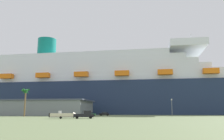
# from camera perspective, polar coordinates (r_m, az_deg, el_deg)

# --- Properties ---
(ground_plane) EXTENTS (600.00, 600.00, 0.00)m
(ground_plane) POSITION_cam_1_polar(r_m,az_deg,el_deg) (121.57, -0.76, -10.89)
(ground_plane) COLOR #66754C
(cruise_ship) EXTENTS (244.76, 59.69, 55.77)m
(cruise_ship) POSITION_cam_1_polar(r_m,az_deg,el_deg) (153.23, -5.64, -4.60)
(cruise_ship) COLOR #1E2D4C
(cruise_ship) RESTS_ON ground_plane
(terminal_building) EXTENTS (53.06, 30.07, 7.21)m
(terminal_building) POSITION_cam_1_polar(r_m,az_deg,el_deg) (119.87, -17.72, -8.70)
(terminal_building) COLOR slate
(terminal_building) RESTS_ON ground_plane
(pickup_truck) EXTENTS (5.89, 3.14, 2.20)m
(pickup_truck) POSITION_cam_1_polar(r_m,az_deg,el_deg) (67.31, -6.69, -10.73)
(pickup_truck) COLOR black
(pickup_truck) RESTS_ON ground_plane
(small_boat_on_trailer) EXTENTS (8.84, 3.30, 2.15)m
(small_boat_on_trailer) POSITION_cam_1_polar(r_m,az_deg,el_deg) (67.35, -11.39, -10.67)
(small_boat_on_trailer) COLOR #595960
(small_boat_on_trailer) RESTS_ON ground_plane
(palm_tree) EXTENTS (3.44, 3.25, 10.78)m
(palm_tree) POSITION_cam_1_polar(r_m,az_deg,el_deg) (98.48, -20.22, -5.61)
(palm_tree) COLOR brown
(palm_tree) RESTS_ON ground_plane
(street_lamp) EXTENTS (0.56, 0.56, 6.86)m
(street_lamp) POSITION_cam_1_polar(r_m,az_deg,el_deg) (97.93, 14.28, -8.15)
(street_lamp) COLOR slate
(street_lamp) RESTS_ON ground_plane
(parked_car_silver_sedan) EXTENTS (4.49, 2.01, 1.58)m
(parked_car_silver_sedan) POSITION_cam_1_polar(r_m,az_deg,el_deg) (120.58, -21.53, -9.82)
(parked_car_silver_sedan) COLOR silver
(parked_car_silver_sedan) RESTS_ON ground_plane
(parked_car_black_coupe) EXTENTS (4.61, 2.32, 1.58)m
(parked_car_black_coupe) POSITION_cam_1_polar(r_m,az_deg,el_deg) (108.59, -1.83, -10.56)
(parked_car_black_coupe) COLOR black
(parked_car_black_coupe) RESTS_ON ground_plane
(parked_car_green_wagon) EXTENTS (4.74, 2.28, 1.58)m
(parked_car_green_wagon) POSITION_cam_1_polar(r_m,az_deg,el_deg) (102.81, -5.30, -10.56)
(parked_car_green_wagon) COLOR #2D723F
(parked_car_green_wagon) RESTS_ON ground_plane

